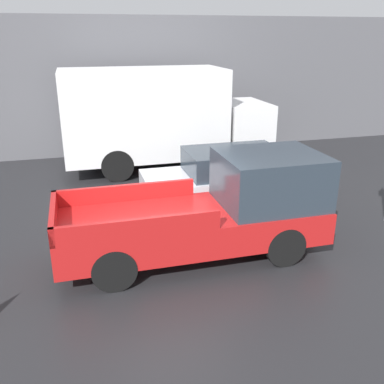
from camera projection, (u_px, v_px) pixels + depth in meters
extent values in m
plane|color=#232326|center=(166.00, 258.00, 9.09)|extent=(60.00, 60.00, 0.00)
cube|color=#56565B|center=(116.00, 87.00, 16.17)|extent=(28.00, 0.15, 5.12)
cube|color=red|center=(192.00, 225.00, 8.94)|extent=(5.55, 1.97, 0.66)
cube|color=#28333D|center=(270.00, 179.00, 9.06)|extent=(2.11, 1.85, 1.09)
cube|color=red|center=(125.00, 193.00, 9.30)|extent=(3.05, 0.10, 0.36)
cube|color=red|center=(138.00, 228.00, 7.61)|extent=(3.05, 0.10, 0.36)
cube|color=red|center=(53.00, 217.00, 8.09)|extent=(0.10, 1.97, 0.36)
cylinder|color=black|center=(251.00, 214.00, 10.25)|extent=(0.84, 0.26, 0.84)
cylinder|color=black|center=(285.00, 246.00, 8.69)|extent=(0.84, 0.26, 0.84)
cylinder|color=black|center=(106.00, 230.00, 9.40)|extent=(0.84, 0.26, 0.84)
cylinder|color=black|center=(114.00, 269.00, 7.83)|extent=(0.84, 0.26, 0.84)
cube|color=silver|center=(228.00, 183.00, 11.80)|extent=(4.64, 1.88, 0.59)
cube|color=#28333D|center=(233.00, 161.00, 11.62)|extent=(2.55, 1.65, 0.63)
cylinder|color=black|center=(263.00, 177.00, 13.00)|extent=(0.75, 0.22, 0.75)
cylinder|color=black|center=(289.00, 196.00, 11.48)|extent=(0.75, 0.22, 0.75)
cylinder|color=black|center=(170.00, 186.00, 12.28)|extent=(0.75, 0.22, 0.75)
cylinder|color=black|center=(185.00, 207.00, 10.77)|extent=(0.75, 0.22, 0.75)
cube|color=white|center=(243.00, 126.00, 15.54)|extent=(1.55, 2.37, 1.68)
cube|color=white|center=(144.00, 113.00, 14.43)|extent=(5.37, 2.50, 2.91)
cylinder|color=black|center=(225.00, 141.00, 16.76)|extent=(1.03, 0.30, 1.03)
cylinder|color=black|center=(246.00, 156.00, 14.75)|extent=(1.03, 0.30, 1.03)
cylinder|color=black|center=(111.00, 148.00, 15.67)|extent=(1.03, 0.30, 1.03)
cylinder|color=black|center=(117.00, 165.00, 13.65)|extent=(1.03, 0.30, 1.03)
cube|color=red|center=(131.00, 141.00, 16.69)|extent=(0.45, 0.40, 1.09)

